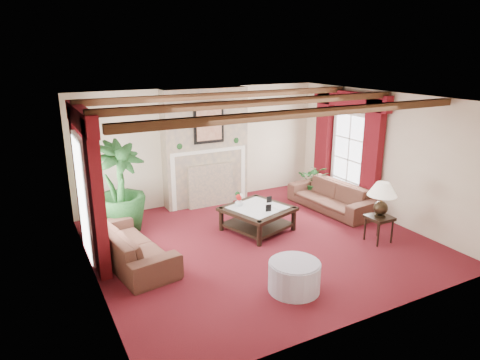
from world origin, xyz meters
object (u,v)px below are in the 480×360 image
potted_palm (121,207)px  side_table (378,229)px  coffee_table (257,219)px  sofa_left (130,239)px  sofa_right (331,192)px  ottoman (294,276)px

potted_palm → side_table: size_ratio=4.08×
potted_palm → coffee_table: 2.74m
sofa_left → side_table: 4.59m
sofa_left → sofa_right: 4.69m
sofa_right → potted_palm: potted_palm is taller
sofa_left → ottoman: sofa_left is taller
ottoman → sofa_right: bearing=42.2°
ottoman → sofa_left: bearing=133.2°
side_table → ottoman: (-2.42, -0.70, -0.02)m
sofa_right → potted_palm: bearing=-108.2°
side_table → ottoman: 2.52m
side_table → ottoman: bearing=-163.9°
sofa_left → side_table: bearing=-116.6°
sofa_left → potted_palm: size_ratio=1.08×
potted_palm → coffee_table: (2.43, -1.25, -0.27)m
sofa_left → ottoman: (1.95, -2.08, -0.19)m
potted_palm → coffee_table: size_ratio=1.75×
coffee_table → side_table: bearing=-58.5°
sofa_right → ottoman: size_ratio=2.75×
sofa_left → sofa_right: (4.68, 0.39, -0.01)m
sofa_left → potted_palm: 1.41m
sofa_right → side_table: bearing=-15.3°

